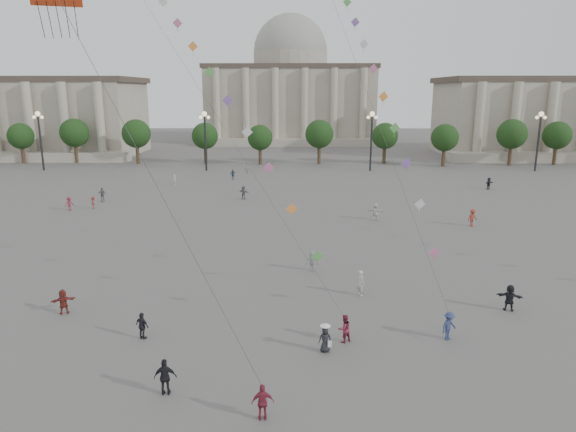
{
  "coord_description": "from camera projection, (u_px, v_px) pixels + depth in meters",
  "views": [
    {
      "loc": [
        0.99,
        -23.17,
        14.2
      ],
      "look_at": [
        0.61,
        12.0,
        5.61
      ],
      "focal_mm": 32.0,
      "sensor_mm": 36.0,
      "label": 1
    }
  ],
  "objects": [
    {
      "name": "ground",
      "position": [
        273.0,
        380.0,
        25.88
      ],
      "size": [
        360.0,
        360.0,
        0.0
      ],
      "primitive_type": "plane",
      "color": "#575452",
      "rests_on": "ground"
    },
    {
      "name": "hall_central",
      "position": [
        290.0,
        91.0,
        148.03
      ],
      "size": [
        48.3,
        34.3,
        35.5
      ],
      "color": "#A09786",
      "rests_on": "ground"
    },
    {
      "name": "tree_row",
      "position": [
        289.0,
        137.0,
        100.37
      ],
      "size": [
        137.12,
        5.12,
        8.0
      ],
      "color": "#3B2D1D",
      "rests_on": "ground"
    },
    {
      "name": "lamp_post_far_west",
      "position": [
        39.0,
        130.0,
        92.61
      ],
      "size": [
        2.0,
        0.9,
        10.65
      ],
      "color": "#262628",
      "rests_on": "ground"
    },
    {
      "name": "lamp_post_mid_west",
      "position": [
        205.0,
        130.0,
        92.29
      ],
      "size": [
        2.0,
        0.9,
        10.65
      ],
      "color": "#262628",
      "rests_on": "ground"
    },
    {
      "name": "lamp_post_mid_east",
      "position": [
        372.0,
        130.0,
        91.98
      ],
      "size": [
        2.0,
        0.9,
        10.65
      ],
      "color": "#262628",
      "rests_on": "ground"
    },
    {
      "name": "lamp_post_far_east",
      "position": [
        539.0,
        130.0,
        91.66
      ],
      "size": [
        2.0,
        0.9,
        10.65
      ],
      "color": "#262628",
      "rests_on": "ground"
    },
    {
      "name": "person_crowd_0",
      "position": [
        233.0,
        175.0,
        84.25
      ],
      "size": [
        1.03,
        0.58,
        1.67
      ],
      "primitive_type": "imported",
      "rotation": [
        0.0,
        0.0,
        0.18
      ],
      "color": "navy",
      "rests_on": "ground"
    },
    {
      "name": "person_crowd_2",
      "position": [
        69.0,
        204.0,
        62.48
      ],
      "size": [
        1.19,
        1.22,
        1.68
      ],
      "primitive_type": "imported",
      "rotation": [
        0.0,
        0.0,
        0.83
      ],
      "color": "maroon",
      "rests_on": "ground"
    },
    {
      "name": "person_crowd_3",
      "position": [
        510.0,
        298.0,
        33.9
      ],
      "size": [
        1.74,
        1.07,
        1.79
      ],
      "primitive_type": "imported",
      "rotation": [
        0.0,
        0.0,
        2.79
      ],
      "color": "black",
      "rests_on": "ground"
    },
    {
      "name": "person_crowd_4",
      "position": [
        247.0,
        169.0,
        90.99
      ],
      "size": [
        1.43,
        1.08,
        1.51
      ],
      "primitive_type": "imported",
      "rotation": [
        0.0,
        0.0,
        3.66
      ],
      "color": "beige",
      "rests_on": "ground"
    },
    {
      "name": "person_crowd_6",
      "position": [
        312.0,
        261.0,
        41.37
      ],
      "size": [
        1.09,
        0.63,
        1.68
      ],
      "primitive_type": "imported",
      "rotation": [
        0.0,
        0.0,
        0.01
      ],
      "color": "slate",
      "rests_on": "ground"
    },
    {
      "name": "person_crowd_7",
      "position": [
        375.0,
        212.0,
        57.81
      ],
      "size": [
        1.81,
        0.63,
        1.93
      ],
      "primitive_type": "imported",
      "rotation": [
        0.0,
        0.0,
        3.1
      ],
      "color": "silver",
      "rests_on": "ground"
    },
    {
      "name": "person_crowd_8",
      "position": [
        472.0,
        218.0,
        55.11
      ],
      "size": [
        1.41,
        1.17,
        1.89
      ],
      "primitive_type": "imported",
      "rotation": [
        0.0,
        0.0,
        0.45
      ],
      "color": "maroon",
      "rests_on": "ground"
    },
    {
      "name": "person_crowd_9",
      "position": [
        489.0,
        183.0,
        75.92
      ],
      "size": [
        1.65,
        1.34,
        1.76
      ],
      "primitive_type": "imported",
      "rotation": [
        0.0,
        0.0,
        0.58
      ],
      "color": "black",
      "rests_on": "ground"
    },
    {
      "name": "person_crowd_10",
      "position": [
        175.0,
        179.0,
        79.7
      ],
      "size": [
        0.55,
        0.68,
        1.63
      ],
      "primitive_type": "imported",
      "rotation": [
        0.0,
        0.0,
        1.87
      ],
      "color": "silver",
      "rests_on": "ground"
    },
    {
      "name": "person_crowd_12",
      "position": [
        244.0,
        192.0,
        69.04
      ],
      "size": [
        1.68,
        1.4,
        1.81
      ],
      "primitive_type": "imported",
      "rotation": [
        0.0,
        0.0,
        2.53
      ],
      "color": "slate",
      "rests_on": "ground"
    },
    {
      "name": "person_crowd_13",
      "position": [
        361.0,
        283.0,
        36.42
      ],
      "size": [
        0.68,
        0.8,
        1.87
      ],
      "primitive_type": "imported",
      "rotation": [
        0.0,
        0.0,
        1.99
      ],
      "color": "#B7B6B2",
      "rests_on": "ground"
    },
    {
      "name": "person_crowd_16",
      "position": [
        102.0,
        195.0,
        67.46
      ],
      "size": [
        1.12,
        0.57,
        1.83
      ],
      "primitive_type": "imported",
      "rotation": [
        0.0,
        0.0,
        0.12
      ],
      "color": "slate",
      "rests_on": "ground"
    },
    {
      "name": "person_crowd_17",
      "position": [
        93.0,
        202.0,
        63.57
      ],
      "size": [
        0.94,
        1.11,
        1.49
      ],
      "primitive_type": "imported",
      "rotation": [
        0.0,
        0.0,
        2.06
      ],
      "color": "maroon",
      "rests_on": "ground"
    },
    {
      "name": "tourist_0",
      "position": [
        263.0,
        402.0,
        22.6
      ],
      "size": [
        1.04,
        0.51,
        1.71
      ],
      "primitive_type": "imported",
      "rotation": [
        0.0,
        0.0,
        3.24
      ],
      "color": "maroon",
      "rests_on": "ground"
    },
    {
      "name": "tourist_1",
      "position": [
        142.0,
        326.0,
        30.02
      ],
      "size": [
        1.03,
        0.82,
        1.64
      ],
      "primitive_type": "imported",
      "rotation": [
        0.0,
        0.0,
        2.63
      ],
      "color": "black",
      "rests_on": "ground"
    },
    {
      "name": "tourist_2",
      "position": [
        63.0,
        302.0,
        33.44
      ],
      "size": [
        1.6,
        1.13,
        1.66
      ],
      "primitive_type": "imported",
      "rotation": [
        0.0,
        0.0,
        3.6
      ],
      "color": "maroon",
      "rests_on": "ground"
    },
    {
      "name": "tourist_4",
      "position": [
        165.0,
        377.0,
        24.47
      ],
      "size": [
        1.11,
        0.53,
        1.84
      ],
      "primitive_type": "imported",
      "rotation": [
        0.0,
        0.0,
        3.22
      ],
      "color": "black",
      "rests_on": "ground"
    },
    {
      "name": "kite_flyer_0",
      "position": [
        344.0,
        328.0,
        29.65
      ],
      "size": [
        1.03,
        0.96,
        1.68
      ],
      "primitive_type": "imported",
      "rotation": [
        0.0,
        0.0,
        3.68
      ],
      "color": "maroon",
      "rests_on": "ground"
    },
    {
      "name": "kite_flyer_1",
      "position": [
        449.0,
        326.0,
        29.92
      ],
      "size": [
        1.27,
        1.17,
        1.72
      ],
      "primitive_type": "imported",
      "rotation": [
        0.0,
        0.0,
        0.63
      ],
      "color": "navy",
      "rests_on": "ground"
    },
    {
      "name": "hat_person",
      "position": [
        325.0,
        338.0,
        28.52
      ],
      "size": [
        0.78,
        0.6,
        1.69
      ],
      "color": "black",
      "rests_on": "ground"
    },
    {
      "name": "dragon_kite",
      "position": [
        60.0,
        14.0,
        23.1
      ],
      "size": [
        5.82,
        2.87,
        19.79
      ],
      "color": "#A83011",
      "rests_on": "ground"
    }
  ]
}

